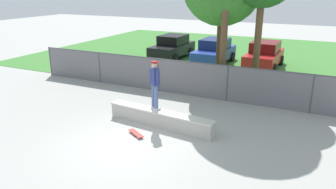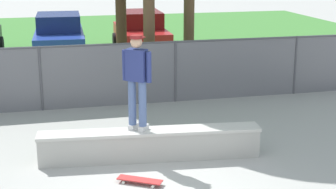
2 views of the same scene
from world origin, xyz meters
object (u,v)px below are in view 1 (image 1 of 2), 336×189
object	(u,v)px
car_red	(264,55)
car_black	(172,47)
skateboarder	(155,83)
car_blue	(214,51)
concrete_ledge	(160,119)
skateboard	(136,133)

from	to	relation	value
car_red	car_black	bearing A→B (deg)	178.65
skateboarder	car_blue	world-z (taller)	skateboarder
skateboarder	car_blue	size ratio (longest dim) A/B	0.43
car_black	concrete_ledge	bearing A→B (deg)	-67.42
car_red	concrete_ledge	bearing A→B (deg)	-99.43
skateboarder	car_black	xyz separation A→B (m)	(-4.42, 11.13, -0.79)
skateboarder	skateboard	bearing A→B (deg)	-98.84
concrete_ledge	car_black	bearing A→B (deg)	112.58
car_blue	car_red	xyz separation A→B (m)	(3.22, 0.24, 0.00)
skateboard	concrete_ledge	bearing A→B (deg)	68.93
skateboarder	car_black	distance (m)	12.00
skateboard	car_blue	distance (m)	11.92
concrete_ledge	skateboarder	world-z (taller)	skateboarder
car_black	car_red	distance (m)	6.49
concrete_ledge	skateboarder	xyz separation A→B (m)	(-0.24, 0.06, 1.33)
concrete_ledge	skateboard	distance (m)	1.16
car_red	skateboard	bearing A→B (deg)	-100.50
concrete_ledge	car_red	bearing A→B (deg)	80.57
skateboarder	car_red	xyz separation A→B (m)	(2.07, 10.98, -0.79)
car_black	car_red	bearing A→B (deg)	-1.35
skateboarder	car_red	size ratio (longest dim) A/B	0.43
car_blue	skateboard	bearing A→B (deg)	-85.28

